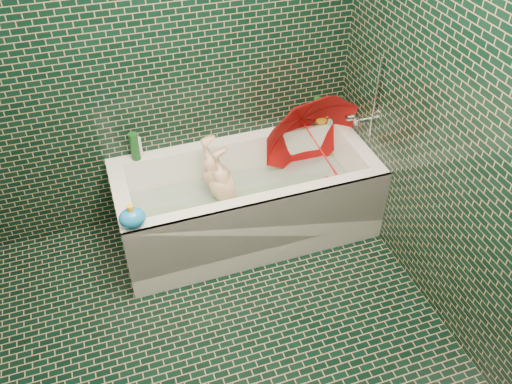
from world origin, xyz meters
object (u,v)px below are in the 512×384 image
object	(u,v)px
umbrella	(319,147)
rubber_duck	(322,119)
bathtub	(247,207)
child	(226,195)
bath_toy	(132,218)

from	to	relation	value
umbrella	rubber_duck	bearing A→B (deg)	58.19
rubber_duck	bathtub	bearing A→B (deg)	-135.46
rubber_duck	child	bearing A→B (deg)	-142.72
child	rubber_duck	size ratio (longest dim) A/B	7.14
bathtub	child	size ratio (longest dim) A/B	1.94
bathtub	bath_toy	bearing A→B (deg)	-158.49
child	umbrella	size ratio (longest dim) A/B	1.28
umbrella	child	bearing A→B (deg)	175.84
child	rubber_duck	bearing A→B (deg)	99.88
umbrella	rubber_duck	world-z (taller)	umbrella
bath_toy	rubber_duck	bearing A→B (deg)	32.25
umbrella	bath_toy	size ratio (longest dim) A/B	4.07
bathtub	rubber_duck	size ratio (longest dim) A/B	13.85
bathtub	bath_toy	size ratio (longest dim) A/B	10.09
child	umbrella	bearing A→B (deg)	81.43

